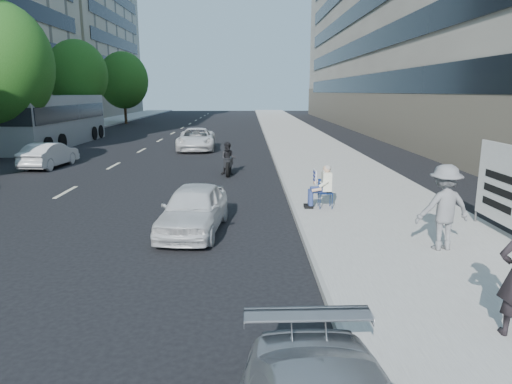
{
  "coord_description": "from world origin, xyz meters",
  "views": [
    {
      "loc": [
        0.1,
        -8.2,
        3.56
      ],
      "look_at": [
        0.29,
        2.76,
        1.14
      ],
      "focal_mm": 32.0,
      "sensor_mm": 36.0,
      "label": 1
    }
  ],
  "objects_px": {
    "seated_protester": "(322,184)",
    "bus": "(56,121)",
    "white_sedan_near": "(194,209)",
    "motorcycle": "(228,160)",
    "white_sedan_mid": "(49,155)",
    "protest_banner": "(512,187)",
    "jogger": "(444,207)",
    "white_sedan_far": "(196,139)"
  },
  "relations": [
    {
      "from": "protest_banner",
      "to": "white_sedan_mid",
      "type": "xyz_separation_m",
      "value": [
        -15.61,
        11.68,
        -0.8
      ]
    },
    {
      "from": "bus",
      "to": "white_sedan_mid",
      "type": "bearing_deg",
      "value": -69.51
    },
    {
      "from": "white_sedan_far",
      "to": "bus",
      "type": "bearing_deg",
      "value": 161.54
    },
    {
      "from": "white_sedan_near",
      "to": "white_sedan_mid",
      "type": "distance_m",
      "value": 13.25
    },
    {
      "from": "jogger",
      "to": "white_sedan_mid",
      "type": "relative_size",
      "value": 0.52
    },
    {
      "from": "white_sedan_far",
      "to": "motorcycle",
      "type": "distance_m",
      "value": 9.04
    },
    {
      "from": "jogger",
      "to": "protest_banner",
      "type": "height_order",
      "value": "protest_banner"
    },
    {
      "from": "seated_protester",
      "to": "white_sedan_mid",
      "type": "relative_size",
      "value": 0.36
    },
    {
      "from": "seated_protester",
      "to": "bus",
      "type": "xyz_separation_m",
      "value": [
        -15.07,
        17.86,
        0.76
      ]
    },
    {
      "from": "protest_banner",
      "to": "white_sedan_near",
      "type": "xyz_separation_m",
      "value": [
        -7.49,
        1.22,
        -0.79
      ]
    },
    {
      "from": "protest_banner",
      "to": "white_sedan_near",
      "type": "distance_m",
      "value": 7.63
    },
    {
      "from": "white_sedan_near",
      "to": "motorcycle",
      "type": "xyz_separation_m",
      "value": [
        0.55,
        8.32,
        0.03
      ]
    },
    {
      "from": "seated_protester",
      "to": "protest_banner",
      "type": "height_order",
      "value": "protest_banner"
    },
    {
      "from": "white_sedan_near",
      "to": "seated_protester",
      "type": "bearing_deg",
      "value": 32.89
    },
    {
      "from": "white_sedan_mid",
      "to": "white_sedan_far",
      "type": "bearing_deg",
      "value": -128.3
    },
    {
      "from": "white_sedan_mid",
      "to": "bus",
      "type": "height_order",
      "value": "bus"
    },
    {
      "from": "white_sedan_near",
      "to": "motorcycle",
      "type": "relative_size",
      "value": 1.75
    },
    {
      "from": "white_sedan_far",
      "to": "bus",
      "type": "distance_m",
      "value": 10.05
    },
    {
      "from": "jogger",
      "to": "protest_banner",
      "type": "xyz_separation_m",
      "value": [
        1.83,
        0.65,
        0.31
      ]
    },
    {
      "from": "white_sedan_near",
      "to": "bus",
      "type": "distance_m",
      "value": 22.83
    },
    {
      "from": "protest_banner",
      "to": "white_sedan_near",
      "type": "relative_size",
      "value": 0.86
    },
    {
      "from": "white_sedan_mid",
      "to": "white_sedan_near",
      "type": "bearing_deg",
      "value": 133.27
    },
    {
      "from": "seated_protester",
      "to": "bus",
      "type": "distance_m",
      "value": 23.38
    },
    {
      "from": "seated_protester",
      "to": "jogger",
      "type": "height_order",
      "value": "jogger"
    },
    {
      "from": "seated_protester",
      "to": "bus",
      "type": "relative_size",
      "value": 0.11
    },
    {
      "from": "motorcycle",
      "to": "seated_protester",
      "type": "bearing_deg",
      "value": -59.49
    },
    {
      "from": "white_sedan_mid",
      "to": "motorcycle",
      "type": "bearing_deg",
      "value": 171.56
    },
    {
      "from": "white_sedan_mid",
      "to": "motorcycle",
      "type": "relative_size",
      "value": 1.77
    },
    {
      "from": "jogger",
      "to": "white_sedan_far",
      "type": "height_order",
      "value": "jogger"
    },
    {
      "from": "white_sedan_mid",
      "to": "white_sedan_far",
      "type": "distance_m",
      "value": 9.11
    },
    {
      "from": "jogger",
      "to": "white_sedan_near",
      "type": "bearing_deg",
      "value": -26.72
    },
    {
      "from": "white_sedan_near",
      "to": "motorcycle",
      "type": "distance_m",
      "value": 8.34
    },
    {
      "from": "protest_banner",
      "to": "white_sedan_mid",
      "type": "height_order",
      "value": "protest_banner"
    },
    {
      "from": "seated_protester",
      "to": "white_sedan_far",
      "type": "distance_m",
      "value": 16.13
    },
    {
      "from": "seated_protester",
      "to": "protest_banner",
      "type": "bearing_deg",
      "value": -38.27
    },
    {
      "from": "white_sedan_mid",
      "to": "motorcycle",
      "type": "distance_m",
      "value": 8.93
    },
    {
      "from": "seated_protester",
      "to": "protest_banner",
      "type": "distance_m",
      "value": 4.98
    },
    {
      "from": "seated_protester",
      "to": "white_sedan_near",
      "type": "distance_m",
      "value": 4.06
    },
    {
      "from": "seated_protester",
      "to": "motorcycle",
      "type": "bearing_deg",
      "value": 115.25
    },
    {
      "from": "protest_banner",
      "to": "jogger",
      "type": "bearing_deg",
      "value": -160.47
    },
    {
      "from": "seated_protester",
      "to": "white_sedan_mid",
      "type": "xyz_separation_m",
      "value": [
        -11.72,
        8.61,
        -0.28
      ]
    },
    {
      "from": "bus",
      "to": "seated_protester",
      "type": "bearing_deg",
      "value": -49.25
    }
  ]
}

